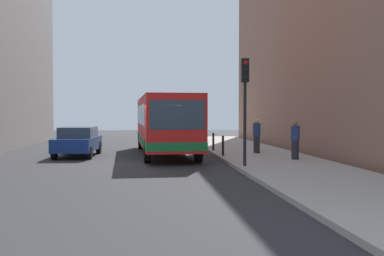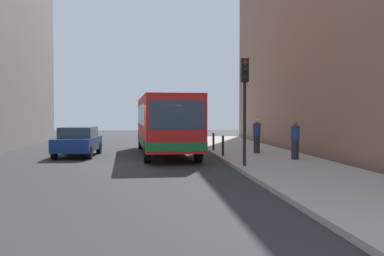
{
  "view_description": "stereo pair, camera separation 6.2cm",
  "coord_description": "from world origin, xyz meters",
  "px_view_note": "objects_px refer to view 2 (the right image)",
  "views": [
    {
      "loc": [
        -0.24,
        -19.48,
        2.15
      ],
      "look_at": [
        2.01,
        2.28,
        1.46
      ],
      "focal_mm": 42.41,
      "sensor_mm": 36.0,
      "label": 1
    },
    {
      "loc": [
        -0.18,
        -19.48,
        2.15
      ],
      "look_at": [
        2.01,
        2.28,
        1.46
      ],
      "focal_mm": 42.41,
      "sensor_mm": 36.0,
      "label": 2
    }
  ],
  "objects_px": {
    "bus": "(165,122)",
    "bollard_farthest": "(200,136)",
    "traffic_light": "(245,91)",
    "bollard_near": "(223,146)",
    "bollard_far": "(206,139)",
    "pedestrian_near_signal": "(295,140)",
    "car_behind_bus": "(170,131)",
    "bollard_mid": "(213,142)",
    "pedestrian_mid_sidewalk": "(257,136)",
    "car_beside_bus": "(78,141)"
  },
  "relations": [
    {
      "from": "bollard_mid",
      "to": "pedestrian_mid_sidewalk",
      "type": "distance_m",
      "value": 2.75
    },
    {
      "from": "car_behind_bus",
      "to": "bollard_mid",
      "type": "relative_size",
      "value": 4.66
    },
    {
      "from": "traffic_light",
      "to": "pedestrian_near_signal",
      "type": "height_order",
      "value": "traffic_light"
    },
    {
      "from": "bollard_farthest",
      "to": "car_beside_bus",
      "type": "bearing_deg",
      "value": -134.13
    },
    {
      "from": "bus",
      "to": "pedestrian_near_signal",
      "type": "distance_m",
      "value": 7.25
    },
    {
      "from": "bollard_mid",
      "to": "bollard_farthest",
      "type": "distance_m",
      "value": 6.16
    },
    {
      "from": "traffic_light",
      "to": "bollard_near",
      "type": "height_order",
      "value": "traffic_light"
    },
    {
      "from": "bus",
      "to": "bollard_farthest",
      "type": "height_order",
      "value": "bus"
    },
    {
      "from": "bollard_far",
      "to": "pedestrian_mid_sidewalk",
      "type": "distance_m",
      "value": 5.37
    },
    {
      "from": "bollard_mid",
      "to": "bollard_far",
      "type": "xyz_separation_m",
      "value": [
        0.0,
        3.08,
        0.0
      ]
    },
    {
      "from": "bollard_near",
      "to": "pedestrian_mid_sidewalk",
      "type": "height_order",
      "value": "pedestrian_mid_sidewalk"
    },
    {
      "from": "car_beside_bus",
      "to": "bollard_near",
      "type": "distance_m",
      "value": 7.33
    },
    {
      "from": "bus",
      "to": "car_beside_bus",
      "type": "xyz_separation_m",
      "value": [
        -4.4,
        -0.59,
        -0.94
      ]
    },
    {
      "from": "bollard_far",
      "to": "pedestrian_near_signal",
      "type": "xyz_separation_m",
      "value": [
        2.83,
        -8.28,
        0.37
      ]
    },
    {
      "from": "bus",
      "to": "car_beside_bus",
      "type": "height_order",
      "value": "bus"
    },
    {
      "from": "pedestrian_near_signal",
      "to": "pedestrian_mid_sidewalk",
      "type": "height_order",
      "value": "pedestrian_mid_sidewalk"
    },
    {
      "from": "bollard_far",
      "to": "bollard_farthest",
      "type": "relative_size",
      "value": 1.0
    },
    {
      "from": "pedestrian_near_signal",
      "to": "bus",
      "type": "bearing_deg",
      "value": 118.27
    },
    {
      "from": "bollard_near",
      "to": "bollard_farthest",
      "type": "relative_size",
      "value": 1.0
    },
    {
      "from": "bollard_mid",
      "to": "bollard_farthest",
      "type": "height_order",
      "value": "same"
    },
    {
      "from": "car_beside_bus",
      "to": "bollard_far",
      "type": "bearing_deg",
      "value": -146.77
    },
    {
      "from": "traffic_light",
      "to": "pedestrian_mid_sidewalk",
      "type": "bearing_deg",
      "value": 71.49
    },
    {
      "from": "car_behind_bus",
      "to": "bollard_far",
      "type": "distance_m",
      "value": 7.59
    },
    {
      "from": "bollard_near",
      "to": "bollard_mid",
      "type": "height_order",
      "value": "same"
    },
    {
      "from": "traffic_light",
      "to": "bollard_near",
      "type": "relative_size",
      "value": 4.32
    },
    {
      "from": "car_behind_bus",
      "to": "bollard_far",
      "type": "height_order",
      "value": "car_behind_bus"
    },
    {
      "from": "bollard_far",
      "to": "bus",
      "type": "bearing_deg",
      "value": -126.42
    },
    {
      "from": "bollard_far",
      "to": "bollard_farthest",
      "type": "bearing_deg",
      "value": 90.0
    },
    {
      "from": "bus",
      "to": "bollard_mid",
      "type": "xyz_separation_m",
      "value": [
        2.67,
        0.54,
        -1.1
      ]
    },
    {
      "from": "car_behind_bus",
      "to": "car_beside_bus",
      "type": "bearing_deg",
      "value": 64.92
    },
    {
      "from": "car_behind_bus",
      "to": "bollard_farthest",
      "type": "height_order",
      "value": "car_behind_bus"
    },
    {
      "from": "car_beside_bus",
      "to": "traffic_light",
      "type": "distance_m",
      "value": 9.78
    },
    {
      "from": "bollard_farthest",
      "to": "pedestrian_mid_sidewalk",
      "type": "bearing_deg",
      "value": -76.49
    },
    {
      "from": "pedestrian_mid_sidewalk",
      "to": "car_beside_bus",
      "type": "bearing_deg",
      "value": 17.02
    },
    {
      "from": "bollard_mid",
      "to": "bollard_far",
      "type": "bearing_deg",
      "value": 90.0
    },
    {
      "from": "car_beside_bus",
      "to": "bollard_farthest",
      "type": "relative_size",
      "value": 4.71
    },
    {
      "from": "bollard_mid",
      "to": "pedestrian_near_signal",
      "type": "bearing_deg",
      "value": -61.42
    },
    {
      "from": "car_beside_bus",
      "to": "bollard_near",
      "type": "bearing_deg",
      "value": 167.01
    },
    {
      "from": "bollard_mid",
      "to": "bollard_far",
      "type": "height_order",
      "value": "same"
    },
    {
      "from": "bollard_farthest",
      "to": "pedestrian_near_signal",
      "type": "height_order",
      "value": "pedestrian_near_signal"
    },
    {
      "from": "pedestrian_near_signal",
      "to": "bollard_far",
      "type": "bearing_deg",
      "value": 87.47
    },
    {
      "from": "bollard_near",
      "to": "pedestrian_mid_sidewalk",
      "type": "bearing_deg",
      "value": 31.12
    },
    {
      "from": "traffic_light",
      "to": "bollard_mid",
      "type": "height_order",
      "value": "traffic_light"
    },
    {
      "from": "bollard_mid",
      "to": "pedestrian_mid_sidewalk",
      "type": "bearing_deg",
      "value": -44.57
    },
    {
      "from": "car_behind_bus",
      "to": "pedestrian_near_signal",
      "type": "distance_m",
      "value": 16.33
    },
    {
      "from": "traffic_light",
      "to": "bollard_near",
      "type": "bearing_deg",
      "value": 91.33
    },
    {
      "from": "bollard_near",
      "to": "bollard_farthest",
      "type": "bearing_deg",
      "value": 90.0
    },
    {
      "from": "car_beside_bus",
      "to": "traffic_light",
      "type": "height_order",
      "value": "traffic_light"
    },
    {
      "from": "bus",
      "to": "car_behind_bus",
      "type": "distance_m",
      "value": 11.03
    },
    {
      "from": "car_behind_bus",
      "to": "bollard_farthest",
      "type": "xyz_separation_m",
      "value": [
        1.87,
        -4.27,
        -0.16
      ]
    }
  ]
}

